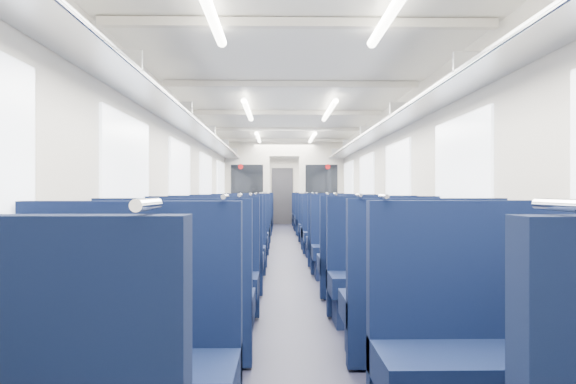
% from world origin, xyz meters
% --- Properties ---
extents(floor, '(2.80, 18.00, 0.01)m').
position_xyz_m(floor, '(0.00, 0.00, 0.00)').
color(floor, black).
rests_on(floor, ground).
extents(ceiling, '(2.80, 18.00, 0.01)m').
position_xyz_m(ceiling, '(0.00, 0.00, 2.35)').
color(ceiling, silver).
rests_on(ceiling, wall_left).
extents(wall_left, '(0.02, 18.00, 2.35)m').
position_xyz_m(wall_left, '(-1.40, 0.00, 1.18)').
color(wall_left, beige).
rests_on(wall_left, floor).
extents(dado_left, '(0.03, 17.90, 0.70)m').
position_xyz_m(dado_left, '(-1.39, 0.00, 0.35)').
color(dado_left, black).
rests_on(dado_left, floor).
extents(wall_right, '(0.02, 18.00, 2.35)m').
position_xyz_m(wall_right, '(1.40, 0.00, 1.18)').
color(wall_right, beige).
rests_on(wall_right, floor).
extents(dado_right, '(0.03, 17.90, 0.70)m').
position_xyz_m(dado_right, '(1.39, 0.00, 0.35)').
color(dado_right, black).
rests_on(dado_right, floor).
extents(wall_far, '(2.80, 0.02, 2.35)m').
position_xyz_m(wall_far, '(0.00, 9.00, 1.18)').
color(wall_far, beige).
rests_on(wall_far, floor).
extents(luggage_rack_left, '(0.36, 17.40, 0.18)m').
position_xyz_m(luggage_rack_left, '(-1.21, 0.00, 1.97)').
color(luggage_rack_left, '#B2B5BA').
rests_on(luggage_rack_left, wall_left).
extents(luggage_rack_right, '(0.36, 17.40, 0.18)m').
position_xyz_m(luggage_rack_right, '(1.21, 0.00, 1.97)').
color(luggage_rack_right, '#B2B5BA').
rests_on(luggage_rack_right, wall_right).
extents(windows, '(2.78, 15.60, 0.75)m').
position_xyz_m(windows, '(0.00, -0.46, 1.42)').
color(windows, white).
rests_on(windows, wall_left).
extents(ceiling_fittings, '(2.70, 16.06, 0.11)m').
position_xyz_m(ceiling_fittings, '(0.00, -0.26, 2.29)').
color(ceiling_fittings, beige).
rests_on(ceiling_fittings, ceiling).
extents(end_door, '(0.75, 0.06, 2.00)m').
position_xyz_m(end_door, '(0.00, 8.94, 1.00)').
color(end_door, black).
rests_on(end_door, floor).
extents(bulkhead, '(2.80, 0.10, 2.35)m').
position_xyz_m(bulkhead, '(-0.00, 2.73, 1.23)').
color(bulkhead, beige).
rests_on(bulkhead, floor).
extents(seat_2, '(1.04, 0.57, 1.16)m').
position_xyz_m(seat_2, '(-0.83, -7.18, 0.36)').
color(seat_2, '#0A1433').
rests_on(seat_2, floor).
extents(seat_3, '(1.04, 0.57, 1.16)m').
position_xyz_m(seat_3, '(0.83, -7.06, 0.36)').
color(seat_3, '#0A1433').
rests_on(seat_3, floor).
extents(seat_4, '(1.04, 0.57, 1.16)m').
position_xyz_m(seat_4, '(-0.83, -5.92, 0.36)').
color(seat_4, '#0A1433').
rests_on(seat_4, floor).
extents(seat_5, '(1.04, 0.57, 1.16)m').
position_xyz_m(seat_5, '(0.83, -5.97, 0.36)').
color(seat_5, '#0A1433').
rests_on(seat_5, floor).
extents(seat_6, '(1.04, 0.57, 1.16)m').
position_xyz_m(seat_6, '(-0.83, -4.88, 0.36)').
color(seat_6, '#0A1433').
rests_on(seat_6, floor).
extents(seat_7, '(1.04, 0.57, 1.16)m').
position_xyz_m(seat_7, '(0.83, -4.85, 0.36)').
color(seat_7, '#0A1433').
rests_on(seat_7, floor).
extents(seat_8, '(1.04, 0.57, 1.16)m').
position_xyz_m(seat_8, '(-0.83, -3.61, 0.36)').
color(seat_8, '#0A1433').
rests_on(seat_8, floor).
extents(seat_9, '(1.04, 0.57, 1.16)m').
position_xyz_m(seat_9, '(0.83, -3.78, 0.36)').
color(seat_9, '#0A1433').
rests_on(seat_9, floor).
extents(seat_10, '(1.04, 0.57, 1.16)m').
position_xyz_m(seat_10, '(-0.83, -2.54, 0.36)').
color(seat_10, '#0A1433').
rests_on(seat_10, floor).
extents(seat_11, '(1.04, 0.57, 1.16)m').
position_xyz_m(seat_11, '(0.83, -2.46, 0.36)').
color(seat_11, '#0A1433').
rests_on(seat_11, floor).
extents(seat_12, '(1.04, 0.57, 1.16)m').
position_xyz_m(seat_12, '(-0.83, -1.47, 0.36)').
color(seat_12, '#0A1433').
rests_on(seat_12, floor).
extents(seat_13, '(1.04, 0.57, 1.16)m').
position_xyz_m(seat_13, '(0.83, -1.43, 0.36)').
color(seat_13, '#0A1433').
rests_on(seat_13, floor).
extents(seat_14, '(1.04, 0.57, 1.16)m').
position_xyz_m(seat_14, '(-0.83, -0.29, 0.36)').
color(seat_14, '#0A1433').
rests_on(seat_14, floor).
extents(seat_15, '(1.04, 0.57, 1.16)m').
position_xyz_m(seat_15, '(0.83, -0.12, 0.36)').
color(seat_15, '#0A1433').
rests_on(seat_15, floor).
extents(seat_16, '(1.04, 0.57, 1.16)m').
position_xyz_m(seat_16, '(-0.83, 1.04, 0.36)').
color(seat_16, '#0A1433').
rests_on(seat_16, floor).
extents(seat_17, '(1.04, 0.57, 1.16)m').
position_xyz_m(seat_17, '(0.83, 0.90, 0.36)').
color(seat_17, '#0A1433').
rests_on(seat_17, floor).
extents(seat_18, '(1.04, 0.57, 1.16)m').
position_xyz_m(seat_18, '(-0.83, 1.96, 0.36)').
color(seat_18, '#0A1433').
rests_on(seat_18, floor).
extents(seat_19, '(1.04, 0.57, 1.16)m').
position_xyz_m(seat_19, '(0.83, 2.08, 0.36)').
color(seat_19, '#0A1433').
rests_on(seat_19, floor).
extents(seat_20, '(1.04, 0.57, 1.16)m').
position_xyz_m(seat_20, '(-0.83, 4.09, 0.36)').
color(seat_20, '#0A1433').
rests_on(seat_20, floor).
extents(seat_21, '(1.04, 0.57, 1.16)m').
position_xyz_m(seat_21, '(0.83, 4.22, 0.36)').
color(seat_21, '#0A1433').
rests_on(seat_21, floor).
extents(seat_22, '(1.04, 0.57, 1.16)m').
position_xyz_m(seat_22, '(-0.83, 5.16, 0.36)').
color(seat_22, '#0A1433').
rests_on(seat_22, floor).
extents(seat_23, '(1.04, 0.57, 1.16)m').
position_xyz_m(seat_23, '(0.83, 5.33, 0.36)').
color(seat_23, '#0A1433').
rests_on(seat_23, floor).
extents(seat_24, '(1.04, 0.57, 1.16)m').
position_xyz_m(seat_24, '(-0.83, 6.43, 0.36)').
color(seat_24, '#0A1433').
rests_on(seat_24, floor).
extents(seat_25, '(1.04, 0.57, 1.16)m').
position_xyz_m(seat_25, '(0.83, 6.37, 0.36)').
color(seat_25, '#0A1433').
rests_on(seat_25, floor).
extents(seat_26, '(1.04, 0.57, 1.16)m').
position_xyz_m(seat_26, '(-0.83, 7.68, 0.36)').
color(seat_26, '#0A1433').
rests_on(seat_26, floor).
extents(seat_27, '(1.04, 0.57, 1.16)m').
position_xyz_m(seat_27, '(0.83, 7.63, 0.36)').
color(seat_27, '#0A1433').
rests_on(seat_27, floor).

